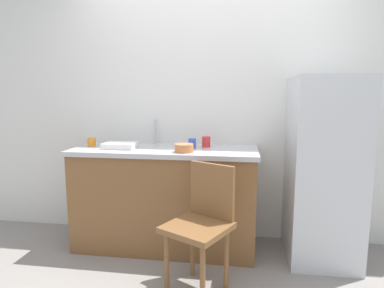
% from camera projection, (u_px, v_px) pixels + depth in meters
% --- Properties ---
extents(back_wall, '(4.80, 0.10, 2.55)m').
position_uv_depth(back_wall, '(209.00, 106.00, 3.09)').
color(back_wall, silver).
rests_on(back_wall, ground_plane).
extents(cabinet_base, '(1.59, 0.60, 0.87)m').
position_uv_depth(cabinet_base, '(166.00, 199.00, 2.92)').
color(cabinet_base, brown).
rests_on(cabinet_base, ground_plane).
extents(countertop, '(1.63, 0.64, 0.04)m').
position_uv_depth(countertop, '(165.00, 150.00, 2.85)').
color(countertop, '#B7B7BC').
rests_on(countertop, cabinet_base).
extents(faucet, '(0.02, 0.02, 0.23)m').
position_uv_depth(faucet, '(156.00, 132.00, 3.10)').
color(faucet, '#B7B7BC').
rests_on(faucet, countertop).
extents(refrigerator, '(0.55, 0.64, 1.53)m').
position_uv_depth(refrigerator, '(323.00, 170.00, 2.66)').
color(refrigerator, silver).
rests_on(refrigerator, ground_plane).
extents(chair, '(0.54, 0.54, 0.89)m').
position_uv_depth(chair, '(202.00, 221.00, 2.26)').
color(chair, brown).
rests_on(chair, ground_plane).
extents(dish_tray, '(0.28, 0.20, 0.05)m').
position_uv_depth(dish_tray, '(120.00, 145.00, 2.84)').
color(dish_tray, white).
rests_on(dish_tray, countertop).
extents(terracotta_bowl, '(0.16, 0.16, 0.07)m').
position_uv_depth(terracotta_bowl, '(184.00, 148.00, 2.65)').
color(terracotta_bowl, '#C67042').
rests_on(terracotta_bowl, countertop).
extents(cup_orange, '(0.07, 0.07, 0.08)m').
position_uv_depth(cup_orange, '(91.00, 142.00, 2.96)').
color(cup_orange, orange).
rests_on(cup_orange, countertop).
extents(cup_blue, '(0.07, 0.07, 0.09)m').
position_uv_depth(cup_blue, '(192.00, 143.00, 2.85)').
color(cup_blue, blue).
rests_on(cup_blue, countertop).
extents(cup_red, '(0.08, 0.08, 0.10)m').
position_uv_depth(cup_red, '(206.00, 142.00, 2.91)').
color(cup_red, red).
rests_on(cup_red, countertop).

